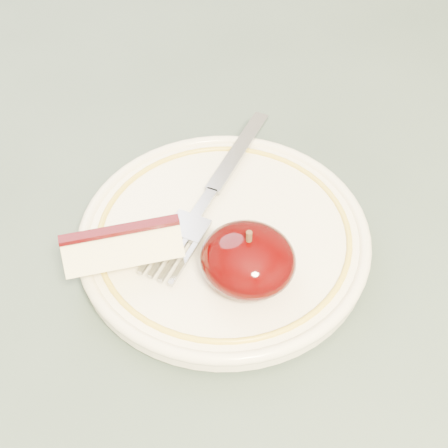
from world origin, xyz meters
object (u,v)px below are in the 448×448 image
at_px(apple_half, 248,260).
at_px(plate, 224,237).
at_px(table, 149,266).
at_px(fork, 211,192).

bearing_deg(apple_half, plate, 136.99).
relative_size(table, apple_half, 13.93).
xyz_separation_m(table, fork, (0.06, 0.01, 0.11)).
height_order(plate, apple_half, apple_half).
xyz_separation_m(plate, apple_half, (0.03, -0.03, 0.02)).
bearing_deg(fork, apple_half, -137.04).
height_order(plate, fork, fork).
relative_size(plate, apple_half, 3.31).
relative_size(apple_half, fork, 0.34).
height_order(apple_half, fork, apple_half).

